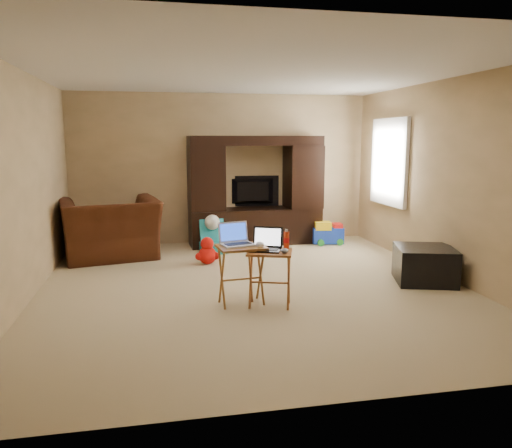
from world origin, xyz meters
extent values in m
plane|color=beige|center=(0.00, 0.00, 0.00)|extent=(5.50, 5.50, 0.00)
plane|color=silver|center=(0.00, 0.00, 2.50)|extent=(5.50, 5.50, 0.00)
plane|color=tan|center=(0.00, 2.75, 1.25)|extent=(5.00, 0.00, 5.00)
plane|color=tan|center=(0.00, -2.75, 1.25)|extent=(5.00, 0.00, 5.00)
plane|color=tan|center=(-2.50, 0.00, 1.25)|extent=(0.00, 5.50, 5.50)
plane|color=tan|center=(2.50, 0.00, 1.25)|extent=(0.00, 5.50, 5.50)
plane|color=white|center=(2.48, 1.55, 1.40)|extent=(0.00, 1.20, 1.20)
cube|color=white|center=(2.46, 1.55, 1.40)|extent=(0.06, 1.14, 1.34)
cube|color=black|center=(0.52, 2.44, 0.90)|extent=(2.23, 0.66, 1.80)
imported|color=black|center=(0.52, 2.66, 0.87)|extent=(0.92, 0.18, 0.53)
imported|color=#43210E|center=(-1.79, 1.86, 0.44)|extent=(1.58, 1.44, 0.89)
cube|color=black|center=(2.13, -0.22, 0.22)|extent=(0.86, 0.86, 0.44)
cube|color=#9A5F25|center=(-0.24, -0.60, 0.32)|extent=(0.53, 0.45, 0.64)
cube|color=#9E5226|center=(0.04, -0.73, 0.30)|extent=(0.55, 0.49, 0.60)
cube|color=silver|center=(-0.27, -0.57, 0.76)|extent=(0.39, 0.35, 0.24)
cube|color=black|center=(0.00, -0.71, 0.72)|extent=(0.39, 0.36, 0.24)
ellipsoid|color=white|center=(-0.05, -0.67, 0.67)|extent=(0.11, 0.15, 0.05)
ellipsoid|color=#414246|center=(0.17, -0.85, 0.62)|extent=(0.10, 0.13, 0.05)
cylinder|color=red|center=(0.24, -0.65, 0.69)|extent=(0.06, 0.06, 0.18)
camera|label=1|loc=(-1.10, -5.69, 1.76)|focal=35.00mm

